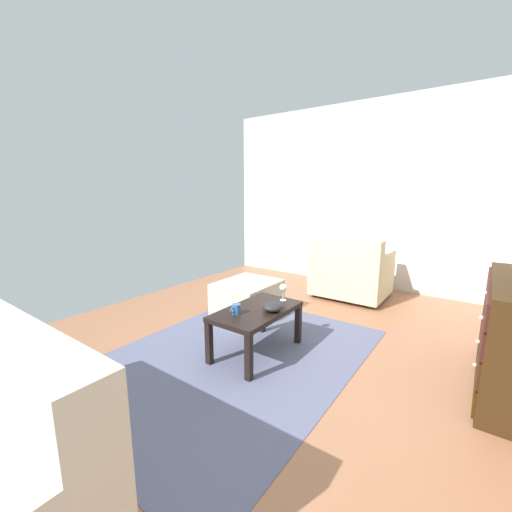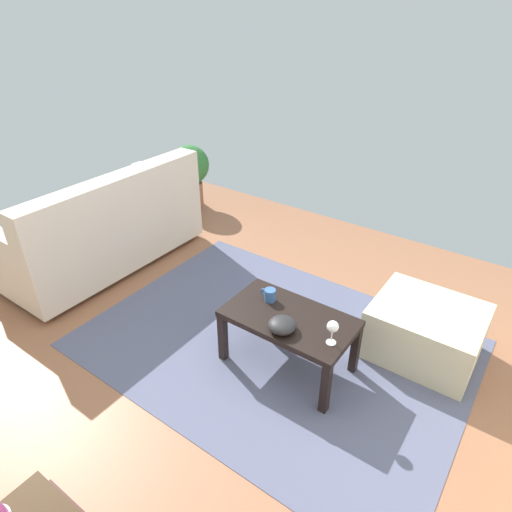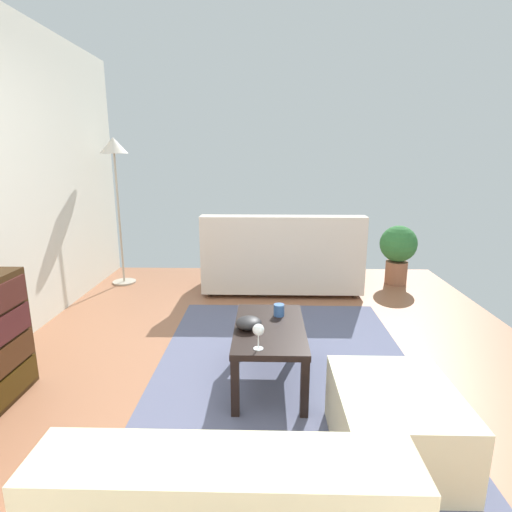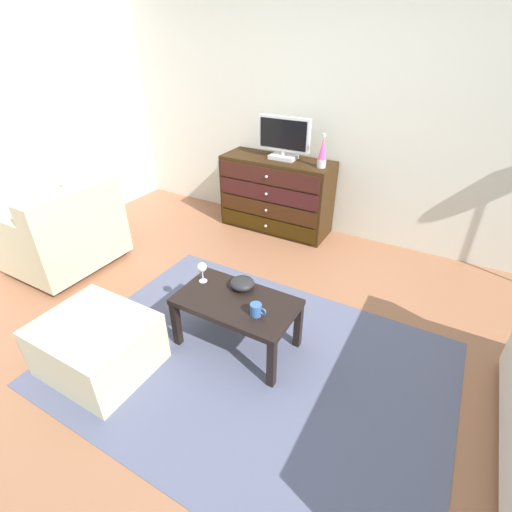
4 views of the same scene
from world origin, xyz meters
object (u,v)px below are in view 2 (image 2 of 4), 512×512
(wine_glass, at_px, (333,327))
(coffee_table, at_px, (289,323))
(ottoman, at_px, (425,331))
(mug, at_px, (270,295))
(bowl_decorative, at_px, (282,325))
(couch_large, at_px, (104,230))
(potted_plant, at_px, (190,170))

(wine_glass, bearing_deg, coffee_table, -11.90)
(coffee_table, height_order, ottoman, coffee_table)
(wine_glass, bearing_deg, ottoman, -117.71)
(coffee_table, distance_m, mug, 0.23)
(wine_glass, xyz_separation_m, mug, (0.53, -0.14, -0.07))
(bowl_decorative, distance_m, couch_large, 2.10)
(coffee_table, xyz_separation_m, potted_plant, (2.30, -1.57, 0.08))
(ottoman, xyz_separation_m, potted_plant, (3.00, -0.94, 0.24))
(wine_glass, relative_size, potted_plant, 0.22)
(couch_large, bearing_deg, mug, 177.34)
(wine_glass, bearing_deg, mug, -14.65)
(bowl_decorative, distance_m, potted_plant, 2.90)
(bowl_decorative, bearing_deg, ottoman, -130.60)
(potted_plant, bearing_deg, ottoman, 162.69)
(ottoman, bearing_deg, potted_plant, -17.31)
(wine_glass, relative_size, bowl_decorative, 0.90)
(couch_large, height_order, potted_plant, couch_large)
(couch_large, bearing_deg, coffee_table, 175.68)
(mug, relative_size, ottoman, 0.16)
(coffee_table, height_order, mug, mug)
(couch_large, bearing_deg, bowl_decorative, 171.93)
(wine_glass, height_order, potted_plant, potted_plant)
(wine_glass, distance_m, ottoman, 0.86)
(bowl_decorative, xyz_separation_m, couch_large, (2.07, -0.29, -0.10))
(ottoman, bearing_deg, couch_large, 9.98)
(mug, relative_size, couch_large, 0.06)
(ottoman, distance_m, potted_plant, 3.16)
(coffee_table, bearing_deg, wine_glass, 168.10)
(ottoman, relative_size, potted_plant, 0.97)
(couch_large, relative_size, ottoman, 2.54)
(mug, bearing_deg, potted_plant, -35.52)
(mug, distance_m, potted_plant, 2.59)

